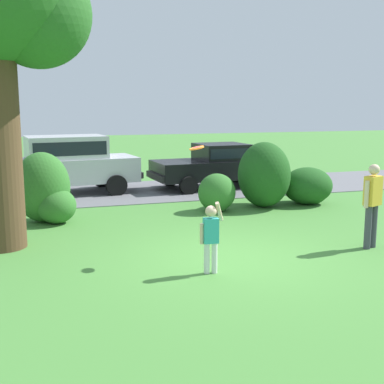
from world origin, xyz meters
name	(u,v)px	position (x,y,z in m)	size (l,w,h in m)	color
ground_plane	(226,258)	(0.00, 0.00, 0.00)	(80.00, 80.00, 0.00)	#478438
driveway_strip	(141,191)	(0.00, 7.86, 0.01)	(28.00, 4.40, 0.02)	slate
shrub_near_tree	(45,191)	(-3.20, 4.19, 0.78)	(1.48, 1.38, 1.76)	#33702B
shrub_centre_left	(217,194)	(1.34, 4.09, 0.49)	(1.05, 0.97, 1.05)	#33702B
shrub_centre	(264,175)	(2.84, 4.27, 0.94)	(1.47, 1.67, 1.87)	#1E511C
shrub_centre_right	(308,187)	(4.29, 4.25, 0.51)	(1.50, 1.37, 1.09)	#1E511C
parked_sedan	(216,164)	(2.70, 7.86, 0.85)	(4.51, 2.31, 1.56)	black
parked_suv	(66,162)	(-2.41, 8.12, 1.08)	(4.87, 2.49, 1.92)	silver
child_thrower	(211,233)	(-0.60, -0.74, 0.72)	(0.46, 0.24, 1.29)	white
frisbee	(197,148)	(-0.53, 0.23, 2.12)	(0.28, 0.28, 0.09)	orange
adult_onlooker	(372,201)	(3.07, -0.26, 0.98)	(0.50, 0.33, 1.74)	#3F3F4C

